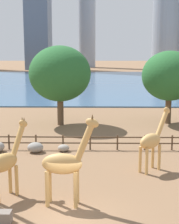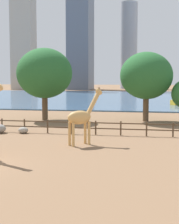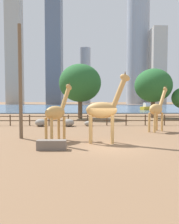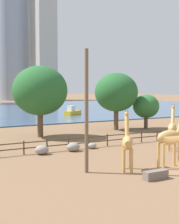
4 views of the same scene
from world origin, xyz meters
The scene contains 19 objects.
ground_plane centered at (0.00, 80.00, 0.00)m, with size 400.00×400.00×0.00m, color brown.
harbor_water centered at (0.00, 77.00, 0.10)m, with size 180.00×86.00×0.20m, color #3D6084.
giraffe_tall centered at (-0.27, 1.34, 2.36)m, with size 3.19×1.06×5.07m.
giraffe_companion centered at (5.30, 6.94, 2.17)m, with size 2.74×2.65×4.53m.
giraffe_young centered at (-3.75, 2.32, 2.12)m, with size 2.15×2.80×4.49m.
utility_pole centered at (-6.74, 3.25, 4.49)m, with size 0.28×0.28×8.97m, color brown.
boulder_near_fence centered at (-3.64, 11.16, 0.42)m, with size 1.33×1.13×0.85m, color gray.
boulder_by_pole centered at (-6.89, 11.24, 0.43)m, with size 1.28×1.15×0.86m, color gray.
boulder_small centered at (-1.33, 11.45, 0.30)m, with size 0.96×0.80×0.60m, color gray.
feeding_trough centered at (-3.66, -0.75, 0.30)m, with size 1.80×0.60×0.60m, color #72665B.
enclosure_fence centered at (-0.10, 12.00, 0.76)m, with size 26.12×0.14×1.30m.
tree_left_large centered at (9.80, 23.04, 5.50)m, with size 6.31×6.31×8.37m.
tree_right_tall centered at (-2.61, 21.90, 5.81)m, with size 6.88×6.88×8.93m.
boat_sailboat centered at (16.01, 48.57, 0.90)m, with size 4.89×3.87×2.06m.
skyline_tower_needle centered at (-3.08, 161.42, 22.04)m, with size 8.68×8.68×44.09m, color #939EAD.
skyline_block_central centered at (-24.52, 142.51, 44.41)m, with size 10.42×15.26×88.81m, color slate.
skyline_tower_glass centered at (46.84, 136.50, 25.85)m, with size 9.20×12.07×51.70m, color #B7B2A8.
skyline_block_left centered at (-51.50, 138.27, 38.12)m, with size 10.32×8.54×76.24m, color #ADA89E.
skyline_block_right centered at (36.44, 150.52, 40.27)m, with size 16.51×16.51×80.55m, color #939EAD.
Camera 3 is at (-1.47, -14.10, 3.08)m, focal length 35.00 mm.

